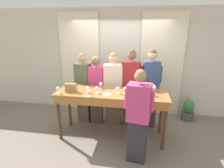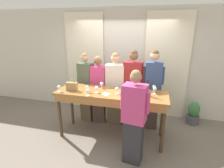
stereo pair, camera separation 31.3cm
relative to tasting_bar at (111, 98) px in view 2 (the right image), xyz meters
The scene contains 27 objects.
ground_plane 0.92m from the tasting_bar, 90.00° to the left, with size 18.00×18.00×0.00m, color #70665B.
wall_back 1.46m from the tasting_bar, 90.00° to the left, with size 12.00×0.06×2.80m.
curtain_panel_left 1.76m from the tasting_bar, 129.85° to the left, with size 1.09×0.03×2.69m.
curtain_panel_right 1.76m from the tasting_bar, 50.15° to the left, with size 1.09×0.03×2.69m.
tasting_bar is the anchor object (origin of this frame).
wine_bottle 0.76m from the tasting_bar, ahead, with size 0.08×0.08×0.32m.
handbag 0.85m from the tasting_bar, behind, with size 0.23×0.10×0.26m.
wine_glass_front_left 1.09m from the tasting_bar, 168.19° to the right, with size 0.08×0.08×0.14m.
wine_glass_front_mid 0.39m from the tasting_bar, 141.98° to the left, with size 0.08×0.08×0.14m.
wine_glass_front_right 0.91m from the tasting_bar, 10.36° to the left, with size 0.08×0.08×0.14m.
wine_glass_center_left 0.53m from the tasting_bar, 144.24° to the right, with size 0.08×0.08×0.14m.
wine_glass_center_mid 0.53m from the tasting_bar, 167.69° to the right, with size 0.08×0.08×0.14m.
wine_glass_center_right 0.66m from the tasting_bar, 19.15° to the right, with size 0.08×0.08×0.14m.
wine_glass_back_left 0.36m from the tasting_bar, ahead, with size 0.08×0.08×0.14m.
wine_glass_back_mid 0.36m from the tasting_bar, 163.88° to the right, with size 0.08×0.08×0.14m.
wine_glass_back_right 0.26m from the tasting_bar, 15.26° to the right, with size 0.08×0.08×0.14m.
wine_glass_near_host 0.92m from the tasting_bar, 18.78° to the left, with size 0.08×0.08×0.14m.
wine_glass_by_bottle 0.67m from the tasting_bar, 14.59° to the left, with size 0.08×0.08×0.14m.
napkin 0.19m from the tasting_bar, 121.87° to the right, with size 0.18×0.18×0.00m.
pen 0.26m from the tasting_bar, 108.71° to the left, with size 0.13×0.06×0.01m.
guest_olive_jacket 0.99m from the tasting_bar, 143.14° to the left, with size 0.46×0.29×1.74m.
guest_pink_top 0.76m from the tasting_bar, 128.27° to the left, with size 0.46×0.31×1.68m.
guest_cream_sweater 0.59m from the tasting_bar, 94.70° to the left, with size 0.54×0.25×1.77m.
guest_striped_shirt 0.69m from the tasting_bar, 58.53° to the left, with size 0.53×0.27×1.85m.
guest_navy_coat 1.01m from the tasting_bar, 36.02° to the left, with size 0.47×0.25×1.86m.
host_pouring 0.84m from the tasting_bar, 47.60° to the right, with size 0.49×0.32×1.69m.
potted_plant 2.22m from the tasting_bar, 29.85° to the left, with size 0.31×0.31×0.57m.
Camera 2 is at (0.85, -3.24, 2.32)m, focal length 28.00 mm.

